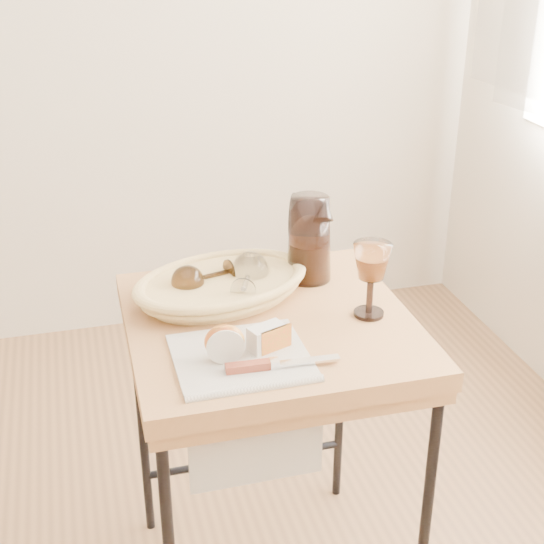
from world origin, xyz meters
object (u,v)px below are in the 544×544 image
object	(u,v)px
goblet_lying_a	(206,277)
table_knife	(278,363)
goblet_lying_b	(247,278)
wine_goblet	(371,280)
bread_basket	(222,287)
pitcher	(309,238)
apple_half	(225,342)
tea_towel	(241,357)
side_table	(270,461)

from	to	relation	value
goblet_lying_a	table_knife	bearing A→B (deg)	87.26
goblet_lying_b	table_knife	distance (m)	0.30
goblet_lying_a	wine_goblet	distance (m)	0.37
bread_basket	wine_goblet	bearing A→B (deg)	-44.72
pitcher	table_knife	world-z (taller)	pitcher
pitcher	apple_half	size ratio (longest dim) A/B	3.08
goblet_lying_b	wine_goblet	size ratio (longest dim) A/B	0.80
tea_towel	goblet_lying_b	xyz separation A→B (m)	(0.07, 0.24, 0.05)
apple_half	table_knife	world-z (taller)	apple_half
tea_towel	goblet_lying_a	bearing A→B (deg)	92.94
side_table	goblet_lying_a	bearing A→B (deg)	129.71
side_table	goblet_lying_b	size ratio (longest dim) A/B	5.70
wine_goblet	table_knife	size ratio (longest dim) A/B	0.77
wine_goblet	goblet_lying_b	bearing A→B (deg)	149.53
tea_towel	table_knife	world-z (taller)	table_knife
pitcher	wine_goblet	distance (m)	0.22
pitcher	table_knife	size ratio (longest dim) A/B	1.11
goblet_lying_b	wine_goblet	distance (m)	0.28
tea_towel	bread_basket	xyz separation A→B (m)	(0.02, 0.26, 0.02)
pitcher	apple_half	distance (m)	0.42
side_table	goblet_lying_b	xyz separation A→B (m)	(-0.03, 0.10, 0.44)
bread_basket	table_knife	size ratio (longest dim) A/B	1.66
side_table	bread_basket	xyz separation A→B (m)	(-0.08, 0.12, 0.42)
goblet_lying_b	table_knife	world-z (taller)	goblet_lying_b
bread_basket	table_knife	distance (m)	0.33
table_knife	pitcher	bearing A→B (deg)	66.94
bread_basket	goblet_lying_a	distance (m)	0.04
pitcher	goblet_lying_a	bearing A→B (deg)	-148.88
side_table	tea_towel	bearing A→B (deg)	-124.12
goblet_lying_a	pitcher	xyz separation A→B (m)	(0.25, 0.03, 0.05)
wine_goblet	table_knife	xyz separation A→B (m)	(-0.25, -0.16, -0.07)
side_table	goblet_lying_a	world-z (taller)	goblet_lying_a
bread_basket	goblet_lying_b	size ratio (longest dim) A/B	2.69
goblet_lying_b	pitcher	world-z (taller)	pitcher
side_table	apple_half	distance (m)	0.47
goblet_lying_a	wine_goblet	bearing A→B (deg)	135.79
goblet_lying_b	apple_half	xyz separation A→B (m)	(-0.10, -0.24, -0.01)
side_table	pitcher	distance (m)	0.54
bread_basket	pitcher	distance (m)	0.24
goblet_lying_a	table_knife	xyz separation A→B (m)	(0.08, -0.34, -0.03)
goblet_lying_b	pitcher	xyz separation A→B (m)	(0.17, 0.07, 0.05)
goblet_lying_a	apple_half	world-z (taller)	goblet_lying_a
wine_goblet	apple_half	distance (m)	0.36
bread_basket	pitcher	xyz separation A→B (m)	(0.22, 0.05, 0.08)
tea_towel	apple_half	bearing A→B (deg)	-179.10
goblet_lying_a	wine_goblet	xyz separation A→B (m)	(0.33, -0.18, 0.04)
tea_towel	goblet_lying_b	size ratio (longest dim) A/B	1.93
bread_basket	apple_half	size ratio (longest dim) A/B	4.60
wine_goblet	bread_basket	bearing A→B (deg)	151.05
side_table	wine_goblet	world-z (taller)	wine_goblet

